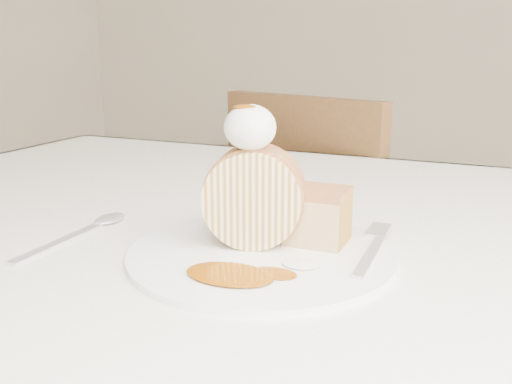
% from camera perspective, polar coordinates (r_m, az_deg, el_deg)
% --- Properties ---
extents(table, '(1.40, 0.90, 0.75)m').
position_cam_1_polar(table, '(0.73, 4.40, -9.89)').
color(table, beige).
rests_on(table, ground).
extents(chair_far, '(0.51, 0.51, 0.85)m').
position_cam_1_polar(chair_far, '(1.38, 6.90, -5.57)').
color(chair_far, brown).
rests_on(chair_far, ground).
extents(plate, '(0.27, 0.27, 0.01)m').
position_cam_1_polar(plate, '(0.58, 0.51, -6.21)').
color(plate, white).
rests_on(plate, table).
extents(roulade_slice, '(0.11, 0.08, 0.10)m').
position_cam_1_polar(roulade_slice, '(0.59, -0.22, -0.48)').
color(roulade_slice, beige).
rests_on(roulade_slice, plate).
extents(cake_chunk, '(0.06, 0.06, 0.05)m').
position_cam_1_polar(cake_chunk, '(0.60, 6.20, -2.71)').
color(cake_chunk, '#B27243').
rests_on(cake_chunk, plate).
extents(whipped_cream, '(0.05, 0.05, 0.05)m').
position_cam_1_polar(whipped_cream, '(0.57, -0.58, 6.47)').
color(whipped_cream, white).
rests_on(whipped_cream, roulade_slice).
extents(caramel_drizzle, '(0.03, 0.02, 0.01)m').
position_cam_1_polar(caramel_drizzle, '(0.56, -1.04, 9.05)').
color(caramel_drizzle, '#834105').
rests_on(caramel_drizzle, whipped_cream).
extents(caramel_pool, '(0.08, 0.05, 0.00)m').
position_cam_1_polar(caramel_pool, '(0.52, -2.65, -8.20)').
color(caramel_pool, '#834105').
rests_on(caramel_pool, plate).
extents(fork, '(0.03, 0.16, 0.00)m').
position_cam_1_polar(fork, '(0.57, 11.34, -6.30)').
color(fork, silver).
rests_on(fork, plate).
extents(spoon, '(0.03, 0.17, 0.00)m').
position_cam_1_polar(spoon, '(0.65, -19.08, -4.84)').
color(spoon, silver).
rests_on(spoon, table).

